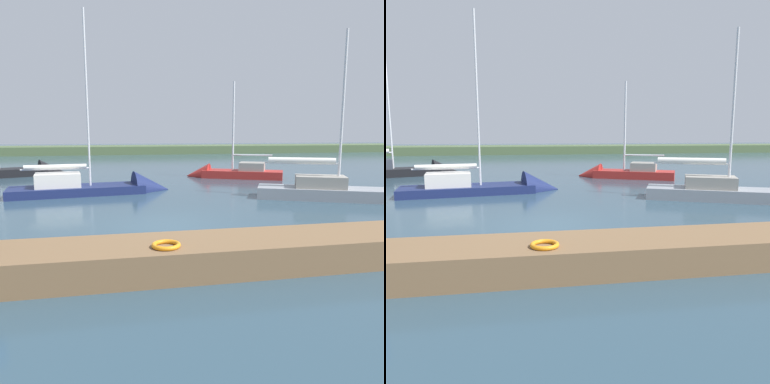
% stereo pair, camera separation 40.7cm
% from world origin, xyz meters
% --- Properties ---
extents(ground_plane, '(200.00, 200.00, 0.00)m').
position_xyz_m(ground_plane, '(0.00, 0.00, 0.00)').
color(ground_plane, '#2D4756').
extents(far_shoreline, '(180.00, 8.00, 2.40)m').
position_xyz_m(far_shoreline, '(0.00, -46.86, 0.00)').
color(far_shoreline, '#4C603D').
rests_on(far_shoreline, ground_plane).
extents(dock_pier, '(27.22, 1.92, 0.73)m').
position_xyz_m(dock_pier, '(0.00, 4.51, 0.36)').
color(dock_pier, brown).
rests_on(dock_pier, ground_plane).
extents(life_ring_buoy, '(0.66, 0.66, 0.10)m').
position_xyz_m(life_ring_buoy, '(0.58, 4.90, 0.78)').
color(life_ring_buoy, orange).
rests_on(life_ring_buoy, dock_pier).
extents(sailboat_inner_slip, '(8.71, 3.38, 10.54)m').
position_xyz_m(sailboat_inner_slip, '(2.27, -7.85, 0.13)').
color(sailboat_inner_slip, navy).
rests_on(sailboat_inner_slip, ground_plane).
extents(sailboat_far_right, '(9.61, 5.17, 12.22)m').
position_xyz_m(sailboat_far_right, '(9.73, -17.06, 0.30)').
color(sailboat_far_right, black).
rests_on(sailboat_far_right, ground_plane).
extents(sailboat_outer_mooring, '(8.08, 4.93, 8.79)m').
position_xyz_m(sailboat_outer_mooring, '(-9.49, -3.29, 0.24)').
color(sailboat_outer_mooring, gray).
rests_on(sailboat_outer_mooring, ground_plane).
extents(sailboat_behind_pier, '(7.14, 4.72, 7.71)m').
position_xyz_m(sailboat_behind_pier, '(-6.34, -13.30, 0.15)').
color(sailboat_behind_pier, '#B22823').
rests_on(sailboat_behind_pier, ground_plane).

